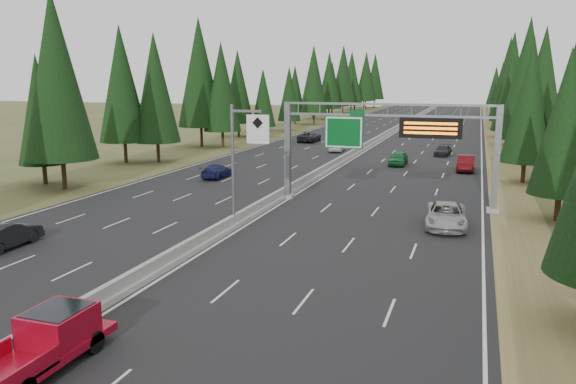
# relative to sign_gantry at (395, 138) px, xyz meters

# --- Properties ---
(road) EXTENTS (32.00, 260.00, 0.08)m
(road) POSITION_rel_sign_gantry_xyz_m (-8.92, 45.12, -5.23)
(road) COLOR black
(road) RESTS_ON ground
(shoulder_right) EXTENTS (3.60, 260.00, 0.06)m
(shoulder_right) POSITION_rel_sign_gantry_xyz_m (8.88, 45.12, -5.24)
(shoulder_right) COLOR olive
(shoulder_right) RESTS_ON ground
(shoulder_left) EXTENTS (3.60, 260.00, 0.06)m
(shoulder_left) POSITION_rel_sign_gantry_xyz_m (-26.72, 45.12, -5.24)
(shoulder_left) COLOR #474F25
(shoulder_left) RESTS_ON ground
(median_barrier) EXTENTS (0.70, 260.00, 0.85)m
(median_barrier) POSITION_rel_sign_gantry_xyz_m (-8.92, 45.12, -4.85)
(median_barrier) COLOR gray
(median_barrier) RESTS_ON road
(sign_gantry) EXTENTS (16.75, 0.98, 7.80)m
(sign_gantry) POSITION_rel_sign_gantry_xyz_m (0.00, 0.00, 0.00)
(sign_gantry) COLOR slate
(sign_gantry) RESTS_ON road
(hov_sign_pole) EXTENTS (2.80, 0.50, 8.00)m
(hov_sign_pole) POSITION_rel_sign_gantry_xyz_m (-8.33, -9.92, -0.54)
(hov_sign_pole) COLOR slate
(hov_sign_pole) RESTS_ON road
(tree_row_right) EXTENTS (11.40, 240.50, 18.95)m
(tree_row_right) POSITION_rel_sign_gantry_xyz_m (13.18, 35.29, 3.84)
(tree_row_right) COLOR black
(tree_row_right) RESTS_ON ground
(tree_row_left) EXTENTS (12.08, 242.50, 18.83)m
(tree_row_left) POSITION_rel_sign_gantry_xyz_m (-30.65, 39.06, 4.31)
(tree_row_left) COLOR black
(tree_row_left) RESTS_ON ground
(silver_minivan) EXTENTS (2.93, 5.77, 1.56)m
(silver_minivan) POSITION_rel_sign_gantry_xyz_m (4.24, -5.31, -4.41)
(silver_minivan) COLOR #A1A2A6
(silver_minivan) RESTS_ON road
(red_pickup) EXTENTS (2.00, 5.60, 1.82)m
(red_pickup) POSITION_rel_sign_gantry_xyz_m (-7.42, -28.43, -4.18)
(red_pickup) COLOR black
(red_pickup) RESTS_ON road
(car_ahead_green) EXTENTS (1.90, 4.57, 1.55)m
(car_ahead_green) POSITION_rel_sign_gantry_xyz_m (-2.46, 21.36, -4.42)
(car_ahead_green) COLOR #17652D
(car_ahead_green) RESTS_ON road
(car_ahead_dkred) EXTENTS (1.81, 4.99, 1.64)m
(car_ahead_dkred) POSITION_rel_sign_gantry_xyz_m (4.94, 19.37, -4.37)
(car_ahead_dkred) COLOR #550C0F
(car_ahead_dkred) RESTS_ON road
(car_ahead_dkgrey) EXTENTS (2.22, 4.54, 1.27)m
(car_ahead_dkgrey) POSITION_rel_sign_gantry_xyz_m (1.86, 31.44, -4.55)
(car_ahead_dkgrey) COLOR black
(car_ahead_dkgrey) RESTS_ON road
(car_ahead_white) EXTENTS (3.09, 5.77, 1.54)m
(car_ahead_white) POSITION_rel_sign_gantry_xyz_m (-1.49, 87.97, -4.42)
(car_ahead_white) COLOR silver
(car_ahead_white) RESTS_ON road
(car_ahead_far) EXTENTS (1.97, 4.53, 1.52)m
(car_ahead_far) POSITION_rel_sign_gantry_xyz_m (-2.74, 95.59, -4.43)
(car_ahead_far) COLOR black
(car_ahead_far) RESTS_ON road
(car_onc_near) EXTENTS (1.78, 4.60, 1.49)m
(car_onc_near) POSITION_rel_sign_gantry_xyz_m (-19.50, -18.21, -4.44)
(car_onc_near) COLOR black
(car_onc_near) RESTS_ON road
(car_onc_blue) EXTENTS (1.91, 4.63, 1.34)m
(car_onc_blue) POSITION_rel_sign_gantry_xyz_m (-18.28, 7.10, -4.52)
(car_onc_blue) COLOR #15194C
(car_onc_blue) RESTS_ON road
(car_onc_white) EXTENTS (2.25, 4.67, 1.54)m
(car_onc_white) POSITION_rel_sign_gantry_xyz_m (-11.98, 31.07, -4.42)
(car_onc_white) COLOR silver
(car_onc_white) RESTS_ON road
(car_onc_far) EXTENTS (2.78, 5.85, 1.61)m
(car_onc_far) POSITION_rel_sign_gantry_xyz_m (-18.96, 41.50, -4.38)
(car_onc_far) COLOR black
(car_onc_far) RESTS_ON road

